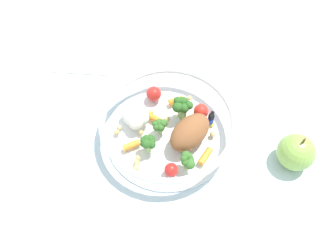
{
  "coord_description": "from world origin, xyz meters",
  "views": [
    {
      "loc": [
        0.31,
        -0.11,
        0.54
      ],
      "look_at": [
        0.01,
        0.01,
        0.03
      ],
      "focal_mm": 35.74,
      "sensor_mm": 36.0,
      "label": 1
    }
  ],
  "objects": [
    {
      "name": "folded_napkin",
      "position": [
        -0.24,
        -0.08,
        0.0
      ],
      "size": [
        0.15,
        0.16,
        0.01
      ],
      "primitive_type": "cube",
      "rotation": [
        0.0,
        0.0,
        -0.48
      ],
      "color": "silver",
      "rests_on": "ground_plane"
    },
    {
      "name": "food_container",
      "position": [
        0.01,
        0.01,
        0.03
      ],
      "size": [
        0.24,
        0.24,
        0.06
      ],
      "color": "white",
      "rests_on": "ground_plane"
    },
    {
      "name": "loose_apple",
      "position": [
        0.15,
        0.19,
        0.03
      ],
      "size": [
        0.06,
        0.06,
        0.08
      ],
      "color": "#8CB74C",
      "rests_on": "ground_plane"
    },
    {
      "name": "ground_plane",
      "position": [
        0.0,
        0.0,
        0.0
      ],
      "size": [
        2.4,
        2.4,
        0.0
      ],
      "primitive_type": "plane",
      "color": "silver"
    }
  ]
}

